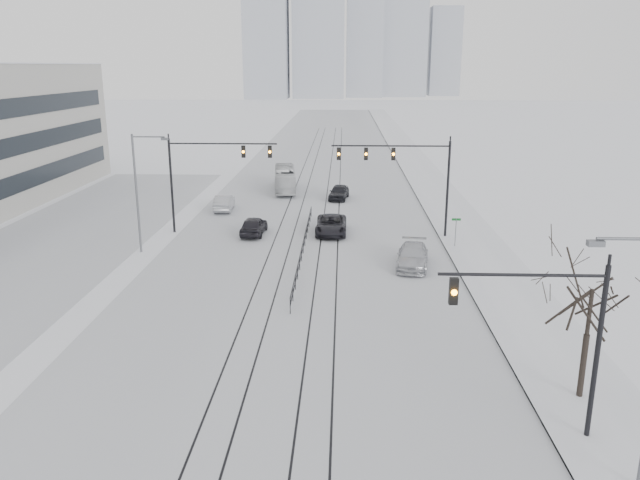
{
  "coord_description": "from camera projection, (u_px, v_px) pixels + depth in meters",
  "views": [
    {
      "loc": [
        2.95,
        -15.35,
        13.82
      ],
      "look_at": [
        1.55,
        22.49,
        3.2
      ],
      "focal_mm": 35.0,
      "sensor_mm": 36.0,
      "label": 1
    }
  ],
  "objects": [
    {
      "name": "road",
      "position": [
        319.0,
        182.0,
        76.34
      ],
      "size": [
        22.0,
        260.0,
        0.02
      ],
      "primitive_type": "cube",
      "color": "silver",
      "rests_on": "ground"
    },
    {
      "name": "median_fence",
      "position": [
        303.0,
        247.0,
        47.33
      ],
      "size": [
        0.06,
        24.0,
        1.0
      ],
      "color": "black",
      "rests_on": "ground"
    },
    {
      "name": "street_light_west",
      "position": [
        140.0,
        185.0,
        46.5
      ],
      "size": [
        2.73,
        0.25,
        9.0
      ],
      "color": "#595B60",
      "rests_on": "ground"
    },
    {
      "name": "traffic_mast_ne",
      "position": [
        407.0,
        169.0,
        50.43
      ],
      "size": [
        9.6,
        0.37,
        8.0
      ],
      "color": "black",
      "rests_on": "ground"
    },
    {
      "name": "sidewalk_east",
      "position": [
        429.0,
        183.0,
        75.84
      ],
      "size": [
        5.0,
        260.0,
        0.16
      ],
      "primitive_type": "cube",
      "color": "silver",
      "rests_on": "ground"
    },
    {
      "name": "sedan_sb_inner",
      "position": [
        254.0,
        226.0,
        52.57
      ],
      "size": [
        2.06,
        4.66,
        1.56
      ],
      "primitive_type": "imported",
      "rotation": [
        0.0,
        0.0,
        3.09
      ],
      "color": "black",
      "rests_on": "ground"
    },
    {
      "name": "box_truck",
      "position": [
        285.0,
        179.0,
        70.98
      ],
      "size": [
        3.19,
        9.69,
        2.65
      ],
      "primitive_type": "imported",
      "rotation": [
        0.0,
        0.0,
        3.24
      ],
      "color": "silver",
      "rests_on": "ground"
    },
    {
      "name": "parking_strip",
      "position": [
        73.0,
        234.0,
        53.0
      ],
      "size": [
        14.0,
        60.0,
        0.03
      ],
      "primitive_type": "cube",
      "color": "silver",
      "rests_on": "ground"
    },
    {
      "name": "sedan_nb_front",
      "position": [
        331.0,
        225.0,
        52.9
      ],
      "size": [
        2.61,
        5.56,
        1.54
      ],
      "primitive_type": "imported",
      "rotation": [
        0.0,
        0.0,
        -0.01
      ],
      "color": "black",
      "rests_on": "ground"
    },
    {
      "name": "skyline",
      "position": [
        349.0,
        26.0,
        273.44
      ],
      "size": [
        96.0,
        48.0,
        72.0
      ],
      "color": "#9FA4AE",
      "rests_on": "ground"
    },
    {
      "name": "tram_rails",
      "position": [
        310.0,
        222.0,
        57.09
      ],
      "size": [
        5.3,
        180.0,
        0.01
      ],
      "color": "black",
      "rests_on": "ground"
    },
    {
      "name": "sedan_sb_outer",
      "position": [
        224.0,
        203.0,
        61.43
      ],
      "size": [
        1.87,
        4.73,
        1.53
      ],
      "primitive_type": "imported",
      "rotation": [
        0.0,
        0.0,
        3.2
      ],
      "color": "#9B9DA2",
      "rests_on": "ground"
    },
    {
      "name": "sedan_nb_right",
      "position": [
        413.0,
        256.0,
        44.18
      ],
      "size": [
        2.89,
        5.54,
        1.53
      ],
      "primitive_type": "imported",
      "rotation": [
        0.0,
        0.0,
        -0.15
      ],
      "color": "#B2B4BA",
      "rests_on": "ground"
    },
    {
      "name": "bare_tree",
      "position": [
        591.0,
        301.0,
        25.59
      ],
      "size": [
        4.4,
        4.4,
        6.1
      ],
      "color": "black",
      "rests_on": "ground"
    },
    {
      "name": "traffic_mast_near",
      "position": [
        556.0,
        328.0,
        22.76
      ],
      "size": [
        6.1,
        0.37,
        7.0
      ],
      "color": "black",
      "rests_on": "ground"
    },
    {
      "name": "street_sign",
      "position": [
        456.0,
        228.0,
        48.55
      ],
      "size": [
        0.7,
        0.06,
        2.4
      ],
      "color": "#595B60",
      "rests_on": "ground"
    },
    {
      "name": "sedan_nb_far",
      "position": [
        339.0,
        192.0,
        66.55
      ],
      "size": [
        2.46,
        4.72,
        1.53
      ],
      "primitive_type": "imported",
      "rotation": [
        0.0,
        0.0,
        -0.15
      ],
      "color": "black",
      "rests_on": "ground"
    },
    {
      "name": "curb",
      "position": [
        409.0,
        183.0,
        75.93
      ],
      "size": [
        0.1,
        260.0,
        0.12
      ],
      "primitive_type": "cube",
      "color": "gray",
      "rests_on": "ground"
    },
    {
      "name": "traffic_mast_nw",
      "position": [
        206.0,
        168.0,
        52.04
      ],
      "size": [
        9.1,
        0.37,
        8.0
      ],
      "color": "black",
      "rests_on": "ground"
    }
  ]
}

